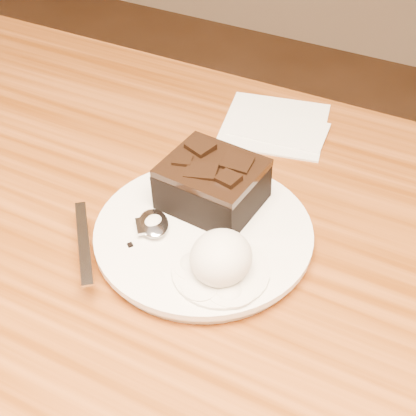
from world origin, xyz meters
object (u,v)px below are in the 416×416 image
at_px(spoon, 153,225).
at_px(napkin, 275,124).
at_px(ice_cream_scoop, 221,258).
at_px(brownie, 212,186).
at_px(plate, 204,236).

height_order(spoon, napkin, spoon).
bearing_deg(ice_cream_scoop, brownie, 121.71).
xyz_separation_m(spoon, napkin, (0.03, 0.26, -0.02)).
height_order(plate, napkin, plate).
relative_size(ice_cream_scoop, napkin, 0.47).
bearing_deg(spoon, brownie, 21.35).
bearing_deg(plate, spoon, -154.44).
distance_m(brownie, ice_cream_scoop, 0.10).
bearing_deg(napkin, plate, -85.67).
bearing_deg(napkin, brownie, -88.03).
relative_size(brownie, napkin, 0.74).
distance_m(plate, brownie, 0.05).
xyz_separation_m(ice_cream_scoop, napkin, (-0.06, 0.28, -0.04)).
xyz_separation_m(brownie, spoon, (-0.04, -0.06, -0.02)).
bearing_deg(napkin, ice_cream_scoop, -77.88).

